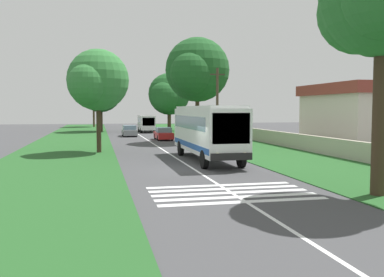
{
  "coord_description": "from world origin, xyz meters",
  "views": [
    {
      "loc": [
        -24.44,
        5.45,
        3.53
      ],
      "look_at": [
        2.82,
        -0.54,
        1.6
      ],
      "focal_mm": 39.99,
      "sensor_mm": 36.0,
      "label": 1
    }
  ],
  "objects_px": {
    "roadside_tree_right_2": "(168,95)",
    "roadside_building": "(359,115)",
    "coach_bus": "(207,129)",
    "roadside_tree_left_1": "(93,94)",
    "roadside_tree_left_0": "(99,92)",
    "trailing_minibus_0": "(146,122)",
    "utility_pole": "(217,106)",
    "roadside_tree_right_0": "(196,71)",
    "trailing_car_1": "(129,131)",
    "roadside_tree_left_2": "(96,82)",
    "trailing_car_0": "(164,134)"
  },
  "relations": [
    {
      "from": "roadside_tree_right_2",
      "to": "roadside_building",
      "type": "distance_m",
      "value": 35.0
    },
    {
      "from": "coach_bus",
      "to": "roadside_tree_left_1",
      "type": "xyz_separation_m",
      "value": [
        57.91,
        8.25,
        4.4
      ]
    },
    {
      "from": "coach_bus",
      "to": "roadside_tree_left_0",
      "type": "xyz_separation_m",
      "value": [
        39.6,
        7.02,
        3.98
      ]
    },
    {
      "from": "trailing_minibus_0",
      "to": "roadside_tree_left_1",
      "type": "height_order",
      "value": "roadside_tree_left_1"
    },
    {
      "from": "roadside_building",
      "to": "utility_pole",
      "type": "bearing_deg",
      "value": 80.41
    },
    {
      "from": "coach_bus",
      "to": "roadside_tree_right_2",
      "type": "xyz_separation_m",
      "value": [
        40.16,
        -3.79,
        3.57
      ]
    },
    {
      "from": "roadside_tree_left_1",
      "to": "trailing_minibus_0",
      "type": "bearing_deg",
      "value": -159.22
    },
    {
      "from": "coach_bus",
      "to": "roadside_building",
      "type": "height_order",
      "value": "roadside_building"
    },
    {
      "from": "roadside_tree_left_1",
      "to": "roadside_tree_right_0",
      "type": "bearing_deg",
      "value": -164.74
    },
    {
      "from": "roadside_tree_left_0",
      "to": "roadside_building",
      "type": "xyz_separation_m",
      "value": [
        -31.79,
        -23.86,
        -3.13
      ]
    },
    {
      "from": "roadside_tree_right_0",
      "to": "trailing_car_1",
      "type": "bearing_deg",
      "value": 30.42
    },
    {
      "from": "roadside_tree_left_2",
      "to": "trailing_minibus_0",
      "type": "bearing_deg",
      "value": -13.72
    },
    {
      "from": "coach_bus",
      "to": "roadside_tree_left_0",
      "type": "relative_size",
      "value": 1.16
    },
    {
      "from": "trailing_car_1",
      "to": "roadside_tree_right_0",
      "type": "bearing_deg",
      "value": -149.58
    },
    {
      "from": "roadside_tree_left_0",
      "to": "utility_pole",
      "type": "height_order",
      "value": "roadside_tree_left_0"
    },
    {
      "from": "roadside_tree_left_1",
      "to": "roadside_building",
      "type": "bearing_deg",
      "value": -153.39
    },
    {
      "from": "coach_bus",
      "to": "trailing_minibus_0",
      "type": "bearing_deg",
      "value": 0.19
    },
    {
      "from": "coach_bus",
      "to": "utility_pole",
      "type": "bearing_deg",
      "value": -19.61
    },
    {
      "from": "trailing_car_0",
      "to": "roadside_building",
      "type": "xyz_separation_m",
      "value": [
        -12.34,
        -16.79,
        2.33
      ]
    },
    {
      "from": "roadside_tree_right_0",
      "to": "roadside_tree_left_0",
      "type": "bearing_deg",
      "value": 23.58
    },
    {
      "from": "trailing_minibus_0",
      "to": "roadside_tree_left_2",
      "type": "xyz_separation_m",
      "value": [
        -29.6,
        7.23,
        4.16
      ]
    },
    {
      "from": "coach_bus",
      "to": "utility_pole",
      "type": "distance_m",
      "value": 10.8
    },
    {
      "from": "utility_pole",
      "to": "roadside_building",
      "type": "relative_size",
      "value": 0.67
    },
    {
      "from": "trailing_car_1",
      "to": "roadside_building",
      "type": "bearing_deg",
      "value": -134.18
    },
    {
      "from": "utility_pole",
      "to": "trailing_car_0",
      "type": "bearing_deg",
      "value": 19.24
    },
    {
      "from": "roadside_tree_right_2",
      "to": "utility_pole",
      "type": "bearing_deg",
      "value": 179.6
    },
    {
      "from": "trailing_minibus_0",
      "to": "roadside_building",
      "type": "distance_m",
      "value": 33.35
    },
    {
      "from": "roadside_tree_right_2",
      "to": "utility_pole",
      "type": "xyz_separation_m",
      "value": [
        -30.11,
        0.21,
        -1.9
      ]
    },
    {
      "from": "roadside_tree_right_0",
      "to": "utility_pole",
      "type": "relative_size",
      "value": 1.53
    },
    {
      "from": "coach_bus",
      "to": "roadside_tree_left_0",
      "type": "distance_m",
      "value": 40.41
    },
    {
      "from": "roadside_building",
      "to": "trailing_car_1",
      "type": "bearing_deg",
      "value": 45.82
    },
    {
      "from": "coach_bus",
      "to": "trailing_car_0",
      "type": "bearing_deg",
      "value": -0.15
    },
    {
      "from": "trailing_car_0",
      "to": "roadside_building",
      "type": "height_order",
      "value": "roadside_building"
    },
    {
      "from": "trailing_car_1",
      "to": "roadside_tree_right_0",
      "type": "xyz_separation_m",
      "value": [
        -10.79,
        -6.33,
        6.88
      ]
    },
    {
      "from": "trailing_minibus_0",
      "to": "roadside_building",
      "type": "height_order",
      "value": "roadside_building"
    },
    {
      "from": "utility_pole",
      "to": "roadside_building",
      "type": "bearing_deg",
      "value": -99.59
    },
    {
      "from": "roadside_tree_right_2",
      "to": "utility_pole",
      "type": "distance_m",
      "value": 30.17
    },
    {
      "from": "roadside_tree_left_0",
      "to": "roadside_tree_right_0",
      "type": "height_order",
      "value": "roadside_tree_right_0"
    },
    {
      "from": "trailing_car_0",
      "to": "roadside_tree_right_0",
      "type": "relative_size",
      "value": 0.39
    },
    {
      "from": "roadside_tree_left_1",
      "to": "utility_pole",
      "type": "xyz_separation_m",
      "value": [
        -47.86,
        -11.83,
        -2.72
      ]
    },
    {
      "from": "trailing_car_1",
      "to": "coach_bus",
      "type": "bearing_deg",
      "value": -173.1
    },
    {
      "from": "coach_bus",
      "to": "utility_pole",
      "type": "xyz_separation_m",
      "value": [
        10.05,
        -3.58,
        1.67
      ]
    },
    {
      "from": "roadside_tree_left_0",
      "to": "trailing_car_0",
      "type": "bearing_deg",
      "value": -160.02
    },
    {
      "from": "utility_pole",
      "to": "roadside_tree_left_1",
      "type": "bearing_deg",
      "value": 13.88
    },
    {
      "from": "coach_bus",
      "to": "trailing_car_0",
      "type": "relative_size",
      "value": 2.6
    },
    {
      "from": "trailing_minibus_0",
      "to": "roadside_tree_left_0",
      "type": "relative_size",
      "value": 0.62
    },
    {
      "from": "roadside_tree_left_0",
      "to": "roadside_building",
      "type": "bearing_deg",
      "value": -143.1
    },
    {
      "from": "roadside_tree_right_2",
      "to": "utility_pole",
      "type": "relative_size",
      "value": 1.27
    },
    {
      "from": "roadside_tree_right_0",
      "to": "roadside_building",
      "type": "xyz_separation_m",
      "value": [
        -8.8,
        -13.83,
        -4.55
      ]
    },
    {
      "from": "trailing_car_0",
      "to": "roadside_tree_left_2",
      "type": "height_order",
      "value": "roadside_tree_left_2"
    }
  ]
}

